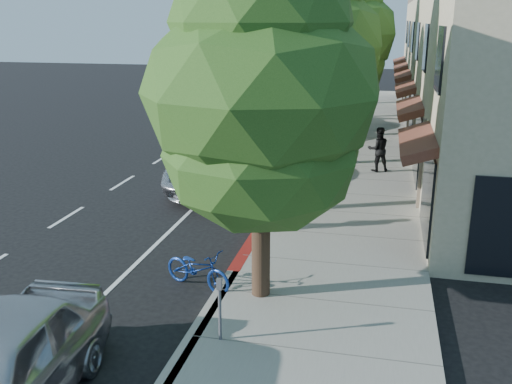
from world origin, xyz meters
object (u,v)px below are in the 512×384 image
(street_tree_1, at_px, (304,50))
(street_tree_2, at_px, (325,61))
(silver_suv, at_px, (227,164))
(street_tree_4, at_px, (347,44))
(dark_sedan, at_px, (285,126))
(cyclist, at_px, (268,207))
(street_tree_5, at_px, (353,42))
(pedestrian, at_px, (378,149))
(dark_suv_far, at_px, (293,105))
(street_tree_3, at_px, (339,36))
(street_tree_0, at_px, (261,97))
(white_pickup, at_px, (312,116))
(bicycle, at_px, (198,269))

(street_tree_1, distance_m, street_tree_2, 6.04)
(street_tree_1, relative_size, silver_suv, 1.28)
(street_tree_4, height_order, dark_sedan, street_tree_4)
(street_tree_4, bearing_deg, cyclist, -91.86)
(street_tree_1, height_order, street_tree_2, street_tree_1)
(street_tree_5, bearing_deg, pedestrian, -83.03)
(silver_suv, relative_size, dark_suv_far, 1.22)
(street_tree_3, xyz_separation_m, dark_suv_far, (-3.10, 5.50, -4.25))
(street_tree_4, relative_size, dark_suv_far, 1.38)
(street_tree_0, bearing_deg, street_tree_2, 90.00)
(street_tree_2, height_order, dark_sedan, street_tree_2)
(cyclist, height_order, silver_suv, silver_suv)
(street_tree_4, bearing_deg, white_pickup, -107.72)
(street_tree_5, relative_size, silver_suv, 1.13)
(street_tree_0, bearing_deg, street_tree_5, 90.00)
(bicycle, bearing_deg, street_tree_2, 14.24)
(street_tree_4, distance_m, cyclist, 20.35)
(street_tree_2, height_order, dark_suv_far, street_tree_2)
(street_tree_2, bearing_deg, street_tree_5, 90.00)
(street_tree_3, relative_size, white_pickup, 1.37)
(street_tree_2, bearing_deg, bicycle, -97.46)
(bicycle, distance_m, pedestrian, 11.74)
(dark_sedan, bearing_deg, street_tree_5, 78.77)
(street_tree_1, height_order, white_pickup, street_tree_1)
(street_tree_5, bearing_deg, street_tree_4, -90.00)
(street_tree_2, height_order, street_tree_3, street_tree_3)
(dark_sedan, xyz_separation_m, dark_suv_far, (-0.77, 7.00, 0.06))
(street_tree_3, bearing_deg, bicycle, -94.95)
(street_tree_0, bearing_deg, bicycle, 170.45)
(street_tree_0, distance_m, dark_suv_far, 23.97)
(street_tree_1, bearing_deg, street_tree_4, 90.00)
(street_tree_1, distance_m, street_tree_3, 12.00)
(street_tree_2, bearing_deg, cyclist, -94.65)
(street_tree_1, distance_m, silver_suv, 5.74)
(street_tree_1, bearing_deg, cyclist, -108.05)
(street_tree_2, relative_size, pedestrian, 4.04)
(street_tree_0, relative_size, cyclist, 4.50)
(street_tree_5, xyz_separation_m, dark_sedan, (-2.33, -13.50, -3.58))
(street_tree_0, height_order, dark_suv_far, street_tree_0)
(street_tree_0, relative_size, street_tree_2, 1.03)
(street_tree_5, relative_size, dark_suv_far, 1.38)
(street_tree_3, distance_m, cyclist, 14.66)
(street_tree_1, bearing_deg, street_tree_5, 90.00)
(street_tree_3, bearing_deg, street_tree_5, 90.00)
(street_tree_2, height_order, cyclist, street_tree_2)
(silver_suv, distance_m, dark_suv_far, 15.13)
(street_tree_5, height_order, pedestrian, street_tree_5)
(bicycle, relative_size, white_pickup, 0.29)
(street_tree_1, relative_size, street_tree_2, 1.15)
(cyclist, height_order, dark_sedan, dark_sedan)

